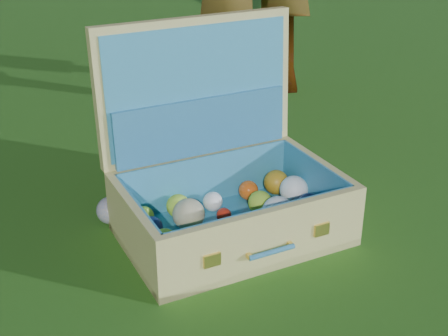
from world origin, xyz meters
TOP-DOWN VIEW (x-y plane):
  - ground at (0.00, 0.00)m, footprint 60.00×60.00m
  - stray_ball at (-0.47, 0.02)m, footprint 0.07×0.07m
  - suitcase at (-0.21, -0.07)m, footprint 0.57×0.48m

SIDE VIEW (x-z plane):
  - ground at x=0.00m, z-range 0.00..0.00m
  - stray_ball at x=-0.47m, z-range 0.00..0.07m
  - suitcase at x=-0.21m, z-range -0.11..0.39m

